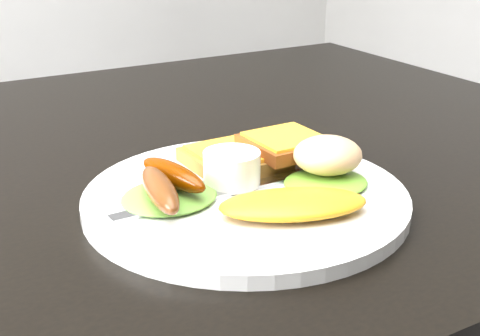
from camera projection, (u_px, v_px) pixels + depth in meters
name	position (u px, v px, depth m)	size (l,w,h in m)	color
dining_table	(105.00, 179.00, 0.71)	(1.20, 0.80, 0.04)	black
plate	(246.00, 199.00, 0.60)	(0.29, 0.29, 0.01)	white
lettuce_left	(169.00, 196.00, 0.58)	(0.09, 0.08, 0.01)	#419132
lettuce_right	(326.00, 182.00, 0.61)	(0.08, 0.07, 0.01)	olive
omelette	(293.00, 204.00, 0.55)	(0.12, 0.06, 0.02)	gold
sausage_a	(160.00, 189.00, 0.55)	(0.02, 0.09, 0.02)	brown
sausage_b	(173.00, 175.00, 0.58)	(0.02, 0.09, 0.02)	#642501
ramekin	(232.00, 168.00, 0.60)	(0.05, 0.05, 0.03)	white
toast_a	(234.00, 160.00, 0.65)	(0.09, 0.09, 0.01)	olive
toast_b	(286.00, 145.00, 0.65)	(0.07, 0.07, 0.01)	brown
potato_salad	(328.00, 155.00, 0.61)	(0.06, 0.06, 0.03)	beige
fork	(201.00, 199.00, 0.58)	(0.17, 0.01, 0.00)	#ADAFB7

